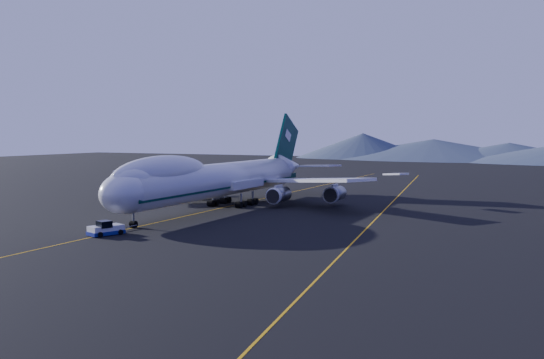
% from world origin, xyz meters
% --- Properties ---
extents(ground, '(500.00, 500.00, 0.00)m').
position_xyz_m(ground, '(0.00, 0.00, 0.00)').
color(ground, black).
rests_on(ground, ground).
extents(taxiway_line_main, '(0.25, 220.00, 0.01)m').
position_xyz_m(taxiway_line_main, '(0.00, 0.00, 0.01)').
color(taxiway_line_main, '#D4960C').
rests_on(taxiway_line_main, ground).
extents(taxiway_line_side, '(28.08, 198.09, 0.01)m').
position_xyz_m(taxiway_line_side, '(30.00, 10.00, 0.01)').
color(taxiway_line_side, '#D4960C').
rests_on(taxiway_line_side, ground).
extents(boeing_747, '(59.62, 72.43, 19.37)m').
position_xyz_m(boeing_747, '(0.00, 0.03, 5.81)').
color(boeing_747, silver).
rests_on(boeing_747, ground).
extents(pushback_tug, '(4.09, 5.55, 2.17)m').
position_xyz_m(pushback_tug, '(0.60, -33.55, 0.68)').
color(pushback_tug, silver).
rests_on(pushback_tug, ground).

